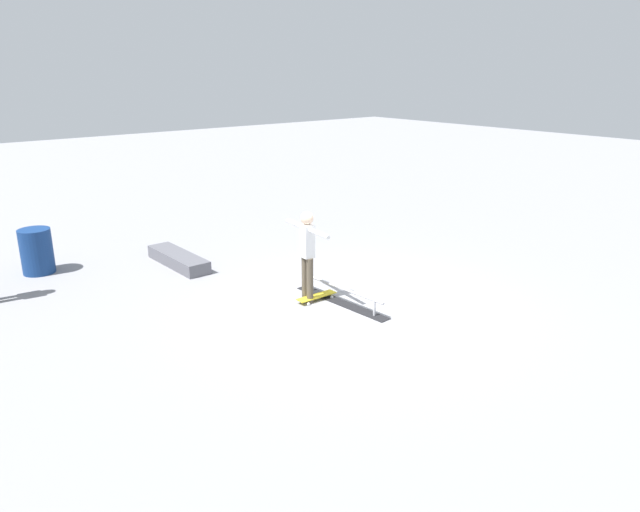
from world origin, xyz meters
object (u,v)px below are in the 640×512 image
Objects in this scene: grind_rail at (341,296)px; trash_bin at (37,251)px; skater_main at (307,250)px; skate_ledge at (178,259)px; skateboard_main at (317,296)px.

grind_rail is 2.34× the size of trash_bin.
skate_ledge is at bearing 21.33° from skater_main.
skater_main is at bearing -20.52° from skateboard_main.
grind_rail is 2.73× the size of skateboard_main.
grind_rail is 1.05m from skater_main.
trash_bin reaches higher than grind_rail.
grind_rail is at bearing -144.32° from trash_bin.
skateboard_main is at bearing 30.27° from grind_rail.
trash_bin reaches higher than skateboard_main.
skateboard_main is 0.86× the size of trash_bin.
skater_main reaches higher than skate_ledge.
grind_rail is at bearing -130.62° from skater_main.
grind_rail reaches higher than skateboard_main.
trash_bin reaches higher than skate_ledge.
trash_bin is (1.40, 2.46, 0.33)m from skate_ledge.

